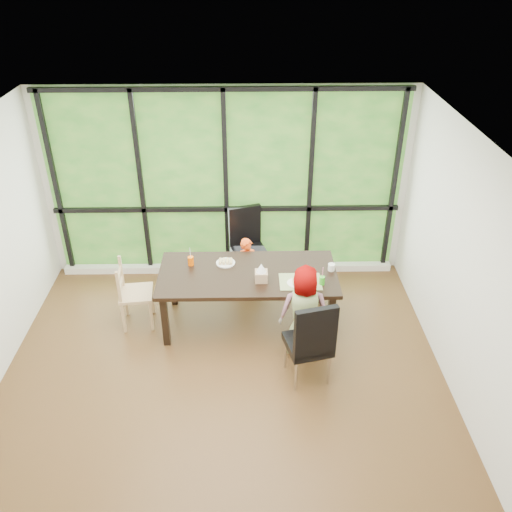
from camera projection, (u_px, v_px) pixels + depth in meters
The scene contains 23 objects.
ground at pixel (224, 373), 6.13m from camera, with size 5.00×5.00×0.00m, color black.
back_wall at pixel (226, 184), 7.35m from camera, with size 5.00×5.00×0.00m, color silver.
foliage_backdrop at pixel (226, 185), 7.33m from camera, with size 4.80×0.02×2.65m, color #20511B.
window_mullions at pixel (226, 186), 7.30m from camera, with size 4.80×0.06×2.65m, color black, non-canonical shape.
window_sill at pixel (228, 268), 7.94m from camera, with size 4.80×0.12×0.10m, color silver.
dining_table at pixel (248, 298), 6.74m from camera, with size 2.18×1.03×0.75m, color black.
chair_window_leather at pixel (249, 247), 7.49m from camera, with size 0.46×0.46×1.08m, color black.
chair_interior_leather at pixel (308, 339), 5.81m from camera, with size 0.46×0.46×1.08m, color black.
chair_end_beech at pixel (136, 293), 6.69m from camera, with size 0.42×0.40×0.90m, color tan.
child_toddler at pixel (248, 267), 7.23m from camera, with size 0.32×0.21×0.87m, color #FF4E14.
child_older at pixel (304, 312), 6.15m from camera, with size 0.57×0.37×1.17m, color gray.
placemat at pixel (300, 282), 6.37m from camera, with size 0.50×0.36×0.01m, color tan.
plate_far at pixel (226, 263), 6.72m from camera, with size 0.24×0.24×0.01m, color white.
plate_near at pixel (296, 283), 6.34m from camera, with size 0.21×0.21×0.01m, color white.
orange_cup at pixel (191, 261), 6.67m from camera, with size 0.07×0.07×0.12m, color #FF5F02.
green_cup at pixel (322, 281), 6.30m from camera, with size 0.07×0.07×0.11m, color green.
white_mug at pixel (331, 267), 6.57m from camera, with size 0.09×0.09×0.09m, color white.
tissue_box at pixel (261, 276), 6.36m from camera, with size 0.15×0.15×0.13m, color tan.
crepe_rolls_far at pixel (226, 261), 6.71m from camera, with size 0.20×0.12×0.04m, color tan, non-canonical shape.
crepe_rolls_near at pixel (296, 281), 6.33m from camera, with size 0.10×0.12×0.04m, color tan, non-canonical shape.
straw_white at pixel (190, 254), 6.62m from camera, with size 0.01×0.01×0.20m, color white.
straw_pink at pixel (322, 274), 6.26m from camera, with size 0.01×0.01×0.20m, color pink.
tissue at pixel (261, 268), 6.30m from camera, with size 0.12×0.12×0.11m, color white.
Camera 1 is at (0.28, -4.55, 4.32)m, focal length 37.62 mm.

